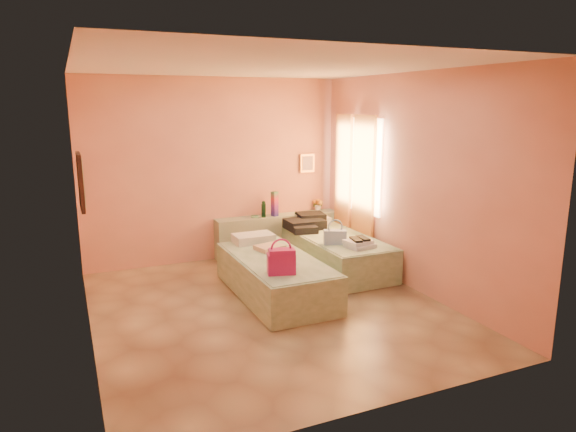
% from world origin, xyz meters
% --- Properties ---
extents(ground, '(4.50, 4.50, 0.00)m').
position_xyz_m(ground, '(0.00, 0.00, 0.00)').
color(ground, tan).
rests_on(ground, ground).
extents(room_walls, '(4.02, 4.51, 2.81)m').
position_xyz_m(room_walls, '(0.21, 0.57, 1.79)').
color(room_walls, '#ED9E7E').
rests_on(room_walls, ground).
extents(headboard_ledge, '(2.05, 0.30, 0.65)m').
position_xyz_m(headboard_ledge, '(0.98, 2.10, 0.33)').
color(headboard_ledge, gray).
rests_on(headboard_ledge, ground).
extents(bed_left, '(0.92, 2.01, 0.50)m').
position_xyz_m(bed_left, '(0.23, 0.40, 0.25)').
color(bed_left, '#B7CEA6').
rests_on(bed_left, ground).
extents(bed_right, '(0.92, 2.01, 0.50)m').
position_xyz_m(bed_right, '(1.46, 1.05, 0.25)').
color(bed_right, '#B7CEA6').
rests_on(bed_right, ground).
extents(water_bottle, '(0.09, 0.09, 0.25)m').
position_xyz_m(water_bottle, '(0.71, 2.04, 0.77)').
color(water_bottle, '#12321E').
rests_on(water_bottle, headboard_ledge).
extents(rainbow_box, '(0.11, 0.11, 0.39)m').
position_xyz_m(rainbow_box, '(0.90, 2.06, 0.85)').
color(rainbow_box, '#B71664').
rests_on(rainbow_box, headboard_ledge).
extents(small_dish, '(0.16, 0.16, 0.03)m').
position_xyz_m(small_dish, '(0.57, 2.08, 0.67)').
color(small_dish, '#4E8F5E').
rests_on(small_dish, headboard_ledge).
extents(green_book, '(0.20, 0.17, 0.03)m').
position_xyz_m(green_book, '(1.35, 2.03, 0.66)').
color(green_book, '#23422A').
rests_on(green_book, headboard_ledge).
extents(flower_vase, '(0.19, 0.19, 0.24)m').
position_xyz_m(flower_vase, '(1.73, 2.17, 0.77)').
color(flower_vase, silver).
rests_on(flower_vase, headboard_ledge).
extents(magenta_handbag, '(0.35, 0.25, 0.30)m').
position_xyz_m(magenta_handbag, '(0.06, -0.20, 0.65)').
color(magenta_handbag, '#B71664').
rests_on(magenta_handbag, bed_left).
extents(khaki_garment, '(0.41, 0.36, 0.06)m').
position_xyz_m(khaki_garment, '(0.31, 0.77, 0.53)').
color(khaki_garment, tan).
rests_on(khaki_garment, bed_left).
extents(clothes_pile, '(0.66, 0.66, 0.19)m').
position_xyz_m(clothes_pile, '(1.29, 1.65, 0.59)').
color(clothes_pile, black).
rests_on(clothes_pile, bed_right).
extents(blue_handbag, '(0.34, 0.24, 0.20)m').
position_xyz_m(blue_handbag, '(1.24, 0.67, 0.60)').
color(blue_handbag, '#4368A1').
rests_on(blue_handbag, bed_right).
extents(towel_stack, '(0.39, 0.35, 0.10)m').
position_xyz_m(towel_stack, '(1.47, 0.38, 0.55)').
color(towel_stack, silver).
rests_on(towel_stack, bed_right).
extents(sandal_pair, '(0.25, 0.30, 0.03)m').
position_xyz_m(sandal_pair, '(1.47, 0.40, 0.61)').
color(sandal_pair, black).
rests_on(sandal_pair, towel_stack).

